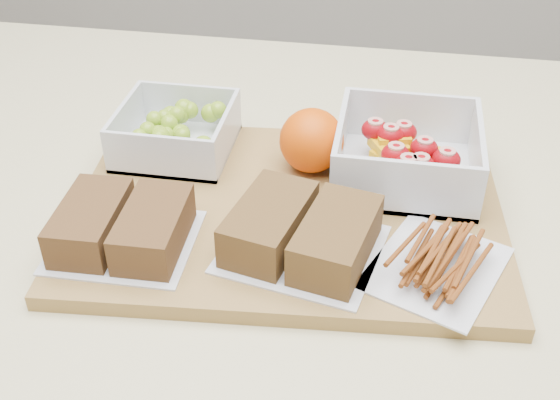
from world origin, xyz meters
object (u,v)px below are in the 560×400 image
(cutting_board, at_px, (288,212))
(grape_container, at_px, (178,132))
(fruit_container, at_px, (406,157))
(sandwich_bag_left, at_px, (122,226))
(pretzel_bag, at_px, (438,257))
(sandwich_bag_center, at_px, (302,232))
(orange, at_px, (312,140))

(cutting_board, distance_m, grape_container, 0.16)
(fruit_container, relative_size, sandwich_bag_left, 1.12)
(grape_container, distance_m, pretzel_bag, 0.32)
(cutting_board, bearing_deg, fruit_container, 28.27)
(cutting_board, xyz_separation_m, pretzel_bag, (0.14, -0.07, 0.02))
(sandwich_bag_left, xyz_separation_m, sandwich_bag_center, (0.16, 0.02, 0.00))
(grape_container, xyz_separation_m, sandwich_bag_center, (0.16, -0.15, -0.00))
(pretzel_bag, bearing_deg, orange, 132.59)
(fruit_container, xyz_separation_m, orange, (-0.10, -0.00, 0.01))
(sandwich_bag_left, bearing_deg, pretzel_bag, 2.54)
(cutting_board, xyz_separation_m, orange, (0.01, 0.07, 0.04))
(cutting_board, bearing_deg, orange, 74.68)
(cutting_board, height_order, orange, orange)
(orange, relative_size, sandwich_bag_left, 0.52)
(orange, bearing_deg, fruit_container, 0.91)
(fruit_container, distance_m, orange, 0.10)
(fruit_container, distance_m, pretzel_bag, 0.15)
(cutting_board, relative_size, sandwich_bag_left, 3.25)
(sandwich_bag_left, xyz_separation_m, pretzel_bag, (0.28, 0.01, -0.01))
(cutting_board, xyz_separation_m, sandwich_bag_left, (-0.14, -0.08, 0.03))
(fruit_container, relative_size, orange, 2.13)
(orange, bearing_deg, sandwich_bag_left, -134.47)
(grape_container, relative_size, sandwich_bag_center, 0.76)
(orange, xyz_separation_m, pretzel_bag, (0.13, -0.14, -0.02))
(fruit_container, height_order, sandwich_bag_left, fruit_container)
(sandwich_bag_center, bearing_deg, orange, 94.45)
(cutting_board, relative_size, orange, 6.20)
(pretzel_bag, bearing_deg, grape_container, 151.02)
(orange, distance_m, pretzel_bag, 0.19)
(cutting_board, height_order, sandwich_bag_center, sandwich_bag_center)
(grape_container, distance_m, sandwich_bag_center, 0.22)
(cutting_board, xyz_separation_m, grape_container, (-0.14, 0.08, 0.03))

